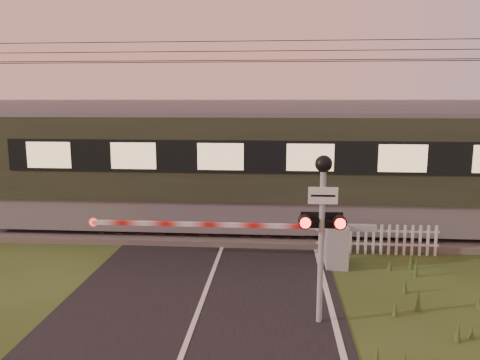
{
  "coord_description": "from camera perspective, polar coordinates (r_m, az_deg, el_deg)",
  "views": [
    {
      "loc": [
        1.57,
        -8.35,
        4.33
      ],
      "look_at": [
        0.66,
        3.2,
        2.33
      ],
      "focal_mm": 35.0,
      "sensor_mm": 36.0,
      "label": 1
    }
  ],
  "objects": [
    {
      "name": "ground",
      "position": [
        9.53,
        -5.74,
        -17.26
      ],
      "size": [
        160.0,
        160.0,
        0.0
      ],
      "primitive_type": "plane",
      "color": "#2B3C17",
      "rests_on": "ground"
    },
    {
      "name": "road",
      "position": [
        9.32,
        -5.89,
        -17.85
      ],
      "size": [
        6.0,
        140.0,
        0.03
      ],
      "color": "black",
      "rests_on": "ground"
    },
    {
      "name": "track_bed",
      "position": [
        15.52,
        -1.49,
        -6.14
      ],
      "size": [
        140.0,
        3.4,
        0.39
      ],
      "color": "#47423D",
      "rests_on": "ground"
    },
    {
      "name": "overhead_wires",
      "position": [
        14.99,
        -1.58,
        15.14
      ],
      "size": [
        120.0,
        0.62,
        0.62
      ],
      "color": "black",
      "rests_on": "ground"
    },
    {
      "name": "boom_gate",
      "position": [
        12.56,
        9.78,
        -7.43
      ],
      "size": [
        7.66,
        0.87,
        1.15
      ],
      "color": "gray",
      "rests_on": "ground"
    },
    {
      "name": "crossing_signal",
      "position": [
        8.97,
        10.0,
        -3.57
      ],
      "size": [
        0.84,
        0.35,
        3.31
      ],
      "color": "gray",
      "rests_on": "ground"
    },
    {
      "name": "picket_fence",
      "position": [
        13.82,
        16.4,
        -6.95
      ],
      "size": [
        3.41,
        0.07,
        0.87
      ],
      "color": "silver",
      "rests_on": "ground"
    }
  ]
}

